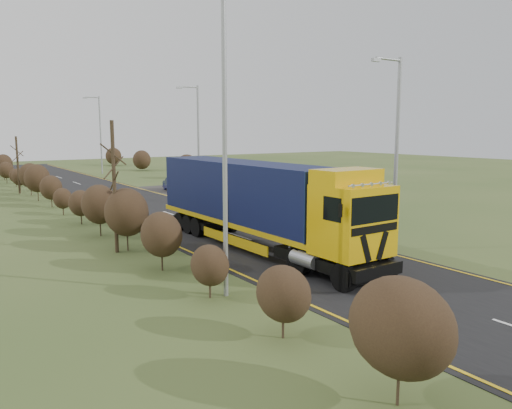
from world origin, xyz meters
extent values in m
plane|color=#394F22|center=(0.00, 0.00, 0.00)|extent=(160.00, 160.00, 0.00)
cube|color=black|center=(0.00, 10.00, 0.01)|extent=(8.00, 120.00, 0.02)
cube|color=#2F2C2A|center=(6.50, 20.00, 0.01)|extent=(6.00, 18.00, 0.02)
cube|color=yellow|center=(-3.70, 10.00, 0.03)|extent=(0.12, 116.00, 0.01)
cube|color=yellow|center=(3.70, 10.00, 0.03)|extent=(0.12, 116.00, 0.01)
cube|color=silver|center=(0.00, -4.00, 0.03)|extent=(0.12, 3.00, 0.01)
cube|color=silver|center=(0.00, 4.00, 0.03)|extent=(0.12, 3.00, 0.01)
cube|color=silver|center=(0.00, 12.00, 0.03)|extent=(0.12, 3.00, 0.01)
cube|color=silver|center=(0.00, 20.00, 0.03)|extent=(0.12, 3.00, 0.01)
cube|color=silver|center=(0.00, 28.00, 0.03)|extent=(0.12, 3.00, 0.01)
cube|color=silver|center=(0.00, 36.00, 0.03)|extent=(0.12, 3.00, 0.01)
cube|color=silver|center=(0.00, 44.00, 0.03)|extent=(0.12, 3.00, 0.01)
cube|color=silver|center=(0.00, 52.00, 0.03)|extent=(0.12, 3.00, 0.01)
cube|color=silver|center=(0.00, 60.00, 0.03)|extent=(0.12, 3.00, 0.01)
ellipsoid|color=#302015|center=(-6.05, -12.00, 1.69)|extent=(1.80, 2.34, 2.07)
ellipsoid|color=#302015|center=(-5.97, -8.00, 1.26)|extent=(1.34, 1.74, 1.54)
ellipsoid|color=#302015|center=(-6.02, -4.00, 1.14)|extent=(1.21, 1.57, 1.39)
ellipsoid|color=#302015|center=(-6.00, 0.00, 1.49)|extent=(1.58, 2.06, 1.82)
ellipsoid|color=#302015|center=(-5.98, 4.00, 1.84)|extent=(1.96, 2.55, 2.25)
ellipsoid|color=#302015|center=(-6.03, 8.00, 1.72)|extent=(1.83, 2.38, 2.10)
ellipsoid|color=#302015|center=(-5.95, 12.00, 1.28)|extent=(1.37, 1.78, 1.57)
ellipsoid|color=#302015|center=(-6.06, 16.00, 1.13)|extent=(1.20, 1.56, 1.38)
ellipsoid|color=#302015|center=(-5.92, 20.00, 1.46)|extent=(1.55, 2.02, 1.78)
ellipsoid|color=#302015|center=(-6.09, 24.00, 1.83)|extent=(1.95, 2.53, 2.24)
ellipsoid|color=#302015|center=(-5.90, 28.00, 1.74)|extent=(1.85, 2.41, 2.13)
ellipsoid|color=#302015|center=(-6.12, 32.00, 1.31)|extent=(1.40, 1.81, 1.61)
ellipsoid|color=#302015|center=(-5.87, 36.00, 1.12)|extent=(1.19, 1.55, 1.37)
ellipsoid|color=#302015|center=(-6.14, 40.00, 1.43)|extent=(1.52, 1.97, 1.75)
ellipsoid|color=#302015|center=(-5.84, 44.00, 1.81)|extent=(1.93, 2.51, 2.22)
cylinder|color=#36291B|center=(-6.50, 4.00, 3.03)|extent=(0.18, 0.18, 6.05)
cylinder|color=#36291B|center=(-6.50, 30.00, 2.53)|extent=(0.18, 0.18, 5.06)
cube|color=black|center=(-0.80, -4.48, 0.70)|extent=(2.45, 4.62, 0.45)
cube|color=#DBA609|center=(-0.80, -5.37, 2.35)|extent=(2.52, 2.22, 2.60)
cube|color=black|center=(-0.80, -6.42, 0.55)|extent=(2.50, 0.15, 0.55)
cube|color=black|center=(-1.22, -6.48, 1.55)|extent=(0.60, 0.03, 1.07)
cube|color=black|center=(-0.38, -6.48, 1.55)|extent=(0.60, 0.03, 1.07)
cube|color=black|center=(-0.80, -6.45, 2.90)|extent=(2.35, 0.09, 0.95)
cube|color=black|center=(-0.80, -6.48, 2.20)|extent=(2.30, 0.05, 0.28)
cube|color=#DBA609|center=(-0.80, -5.02, 3.92)|extent=(2.51, 1.42, 0.56)
cylinder|color=silver|center=(-0.80, -6.22, 3.74)|extent=(2.20, 0.08, 0.06)
cube|color=black|center=(-2.23, -6.22, 2.94)|extent=(0.08, 0.12, 0.45)
cube|color=black|center=(0.63, -6.22, 2.94)|extent=(0.08, 0.12, 0.45)
cylinder|color=gray|center=(-1.95, -4.08, 0.75)|extent=(0.57, 1.30, 0.56)
cylinder|color=gray|center=(0.35, -4.08, 0.75)|extent=(0.57, 1.30, 0.56)
cube|color=gold|center=(-0.80, 2.01, 1.23)|extent=(2.63, 12.60, 0.24)
cube|color=black|center=(-0.80, 2.01, 2.72)|extent=(2.61, 12.21, 2.75)
cube|color=#0F1C3F|center=(-0.80, 8.12, 2.72)|extent=(2.48, 0.09, 2.75)
cube|color=#0F1C3F|center=(-0.80, -4.10, 2.72)|extent=(2.48, 0.09, 2.75)
cube|color=black|center=(-0.80, 5.81, 0.65)|extent=(2.34, 3.62, 0.35)
cube|color=gold|center=(-2.02, 1.01, 0.55)|extent=(0.11, 5.49, 0.45)
cube|color=gold|center=(0.42, 1.01, 0.55)|extent=(0.11, 5.49, 0.45)
cylinder|color=black|center=(-1.85, -6.07, 0.52)|extent=(0.33, 1.04, 1.04)
cylinder|color=black|center=(0.25, -6.07, 0.52)|extent=(0.33, 1.04, 1.04)
cylinder|color=black|center=(-1.85, -3.58, 0.52)|extent=(0.33, 1.04, 1.04)
cylinder|color=black|center=(0.25, -3.58, 0.52)|extent=(0.33, 1.04, 1.04)
cylinder|color=black|center=(-1.85, 4.91, 0.52)|extent=(0.33, 1.04, 1.04)
cylinder|color=black|center=(0.25, 4.91, 0.52)|extent=(0.33, 1.04, 1.04)
cylinder|color=black|center=(-1.85, 5.91, 0.52)|extent=(0.33, 1.04, 1.04)
cylinder|color=black|center=(0.25, 5.91, 0.52)|extent=(0.33, 1.04, 1.04)
cylinder|color=black|center=(-1.85, 6.90, 0.52)|extent=(0.33, 1.04, 1.04)
cylinder|color=black|center=(0.25, 6.90, 0.52)|extent=(0.33, 1.04, 1.04)
imported|color=#A10E08|center=(6.67, 17.59, 0.72)|extent=(2.62, 4.51, 1.44)
imported|color=#0B0E3D|center=(5.72, 24.11, 0.64)|extent=(2.07, 4.05, 1.27)
cylinder|color=#939698|center=(4.60, -2.74, 4.43)|extent=(0.18, 0.18, 8.87)
cylinder|color=#939698|center=(3.81, -2.74, 8.72)|extent=(1.58, 0.12, 0.12)
cube|color=#939698|center=(3.02, -2.74, 8.62)|extent=(0.44, 0.18, 0.14)
cylinder|color=#939698|center=(5.80, 19.22, 4.62)|extent=(0.18, 0.18, 9.24)
cylinder|color=#939698|center=(4.98, 19.22, 9.09)|extent=(1.64, 0.12, 0.12)
cube|color=#939698|center=(4.16, 19.22, 8.99)|extent=(0.46, 0.18, 0.14)
cylinder|color=#939698|center=(5.80, 45.91, 4.91)|extent=(0.18, 0.18, 9.81)
cylinder|color=#939698|center=(4.93, 45.91, 9.65)|extent=(1.74, 0.12, 0.12)
cube|color=#939698|center=(4.06, 45.91, 9.54)|extent=(0.49, 0.20, 0.15)
cylinder|color=#939698|center=(-5.45, -4.10, 5.43)|extent=(0.16, 0.16, 10.86)
cylinder|color=#939698|center=(4.58, 15.48, 1.10)|extent=(0.08, 0.08, 2.20)
cylinder|color=red|center=(4.58, 15.45, 2.20)|extent=(0.70, 0.04, 0.70)
cylinder|color=white|center=(4.58, 15.43, 2.20)|extent=(0.53, 0.02, 0.53)
cylinder|color=#939698|center=(5.80, 22.92, 0.73)|extent=(0.08, 0.08, 1.46)
cube|color=yellow|center=(5.80, 22.87, 1.57)|extent=(0.74, 0.04, 0.74)
camera|label=1|loc=(-13.83, -18.27, 5.63)|focal=35.00mm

